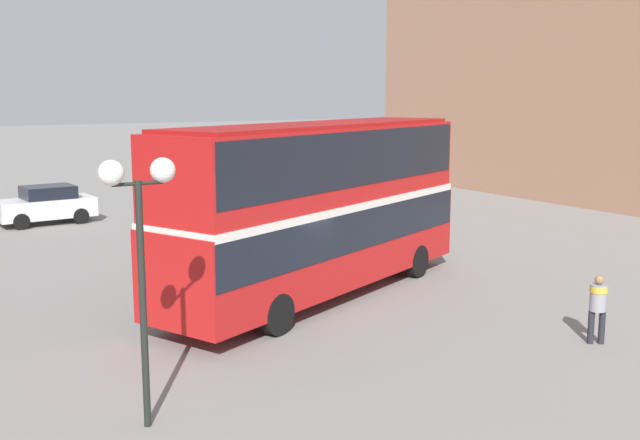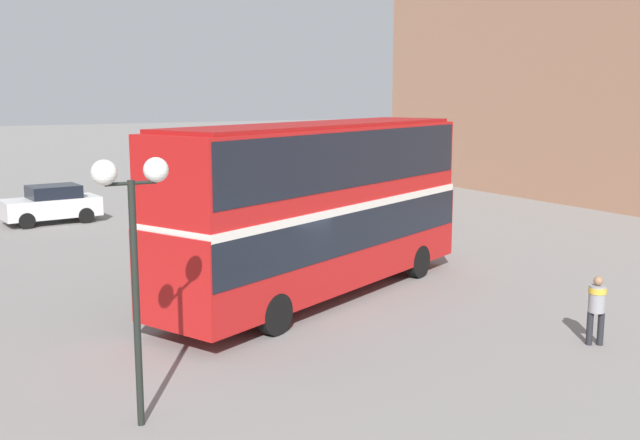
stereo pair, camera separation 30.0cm
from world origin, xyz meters
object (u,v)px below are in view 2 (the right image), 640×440
at_px(double_decker_bus, 320,199).
at_px(pedestrian_foreground, 597,303).
at_px(street_lamp_twin_globe, 132,212).
at_px(parked_car_kerb_far, 52,204).

distance_m(double_decker_bus, pedestrian_foreground, 7.55).
relative_size(pedestrian_foreground, street_lamp_twin_globe, 0.35).
bearing_deg(double_decker_bus, pedestrian_foreground, -86.89).
bearing_deg(street_lamp_twin_globe, pedestrian_foreground, -6.09).
bearing_deg(parked_car_kerb_far, double_decker_bus, 99.63).
distance_m(parked_car_kerb_far, street_lamp_twin_globe, 21.86).
xyz_separation_m(double_decker_bus, street_lamp_twin_globe, (-6.70, -5.50, 0.95)).
bearing_deg(street_lamp_twin_globe, double_decker_bus, 39.39).
bearing_deg(parked_car_kerb_far, pedestrian_foreground, 103.40).
relative_size(double_decker_bus, parked_car_kerb_far, 2.70).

